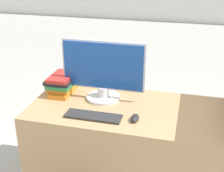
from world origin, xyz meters
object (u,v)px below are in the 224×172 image
at_px(mouse, 135,118).
at_px(book_stack, 62,83).
at_px(monitor, 103,71).
at_px(keyboard, 93,116).

relative_size(mouse, book_stack, 0.35).
height_order(monitor, book_stack, monitor).
relative_size(keyboard, mouse, 3.83).
bearing_deg(monitor, mouse, -42.42).
height_order(monitor, mouse, monitor).
relative_size(monitor, mouse, 6.23).
relative_size(keyboard, book_stack, 1.35).
xyz_separation_m(keyboard, mouse, (0.27, 0.03, 0.01)).
xyz_separation_m(monitor, mouse, (0.28, -0.26, -0.19)).
distance_m(monitor, book_stack, 0.35).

